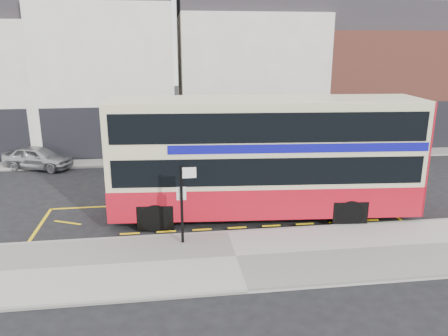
{
  "coord_description": "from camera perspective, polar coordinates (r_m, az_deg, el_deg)",
  "views": [
    {
      "loc": [
        -2.1,
        -14.83,
        6.68
      ],
      "look_at": [
        0.2,
        2.0,
        1.87
      ],
      "focal_mm": 35.0,
      "sensor_mm": 36.0,
      "label": 1
    }
  ],
  "objects": [
    {
      "name": "ground",
      "position": [
        16.4,
        0.26,
        -8.22
      ],
      "size": [
        120.0,
        120.0,
        0.0
      ],
      "primitive_type": "plane",
      "color": "black",
      "rests_on": "ground"
    },
    {
      "name": "pavement",
      "position": [
        14.32,
        1.57,
        -11.66
      ],
      "size": [
        40.0,
        4.0,
        0.15
      ],
      "primitive_type": "cube",
      "color": "#A3A09B",
      "rests_on": "ground"
    },
    {
      "name": "kerb",
      "position": [
        16.03,
        0.45,
        -8.51
      ],
      "size": [
        40.0,
        0.15,
        0.15
      ],
      "primitive_type": "cube",
      "color": "gray",
      "rests_on": "ground"
    },
    {
      "name": "far_pavement",
      "position": [
        26.74,
        -3.03,
        1.5
      ],
      "size": [
        50.0,
        3.0,
        0.15
      ],
      "primitive_type": "cube",
      "color": "#A3A09B",
      "rests_on": "ground"
    },
    {
      "name": "road_markings",
      "position": [
        17.85,
        -0.46,
        -6.13
      ],
      "size": [
        14.0,
        3.4,
        0.01
      ],
      "primitive_type": null,
      "color": "yellow",
      "rests_on": "ground"
    },
    {
      "name": "terrace_left",
      "position": [
        30.04,
        -14.64,
        12.73
      ],
      "size": [
        8.0,
        8.01,
        11.8
      ],
      "color": "white",
      "rests_on": "ground"
    },
    {
      "name": "terrace_green_shop",
      "position": [
        30.38,
        2.93,
        12.77
      ],
      "size": [
        9.0,
        8.01,
        11.3
      ],
      "color": "white",
      "rests_on": "ground"
    },
    {
      "name": "terrace_right",
      "position": [
        33.26,
        18.66,
        11.38
      ],
      "size": [
        9.0,
        8.01,
        10.3
      ],
      "color": "#9A4E3D",
      "rests_on": "ground"
    },
    {
      "name": "double_decker_bus",
      "position": [
        17.06,
        5.42,
        1.52
      ],
      "size": [
        12.02,
        3.64,
        4.73
      ],
      "rotation": [
        0.0,
        0.0,
        -0.08
      ],
      "color": "beige",
      "rests_on": "ground"
    },
    {
      "name": "bus_stop_post",
      "position": [
        14.63,
        -5.33,
        -3.66
      ],
      "size": [
        0.68,
        0.12,
        2.75
      ],
      "rotation": [
        0.0,
        0.0,
        0.01
      ],
      "color": "black",
      "rests_on": "pavement"
    },
    {
      "name": "car_silver",
      "position": [
        26.31,
        -23.17,
        1.28
      ],
      "size": [
        4.12,
        2.75,
        1.3
      ],
      "primitive_type": "imported",
      "rotation": [
        0.0,
        0.0,
        1.22
      ],
      "color": "#AAABAF",
      "rests_on": "ground"
    },
    {
      "name": "car_grey",
      "position": [
        24.25,
        1.52,
        1.6
      ],
      "size": [
        4.64,
        2.54,
        1.45
      ],
      "primitive_type": "imported",
      "rotation": [
        0.0,
        0.0,
        1.33
      ],
      "color": "#414549",
      "rests_on": "ground"
    },
    {
      "name": "car_white",
      "position": [
        27.71,
        17.35,
        2.46
      ],
      "size": [
        4.47,
        2.37,
        1.23
      ],
      "primitive_type": "imported",
      "rotation": [
        0.0,
        0.0,
        1.73
      ],
      "color": "white",
      "rests_on": "ground"
    },
    {
      "name": "street_tree_right",
      "position": [
        28.32,
        6.68,
        10.12
      ],
      "size": [
        2.66,
        2.66,
        5.75
      ],
      "color": "#312116",
      "rests_on": "ground"
    }
  ]
}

